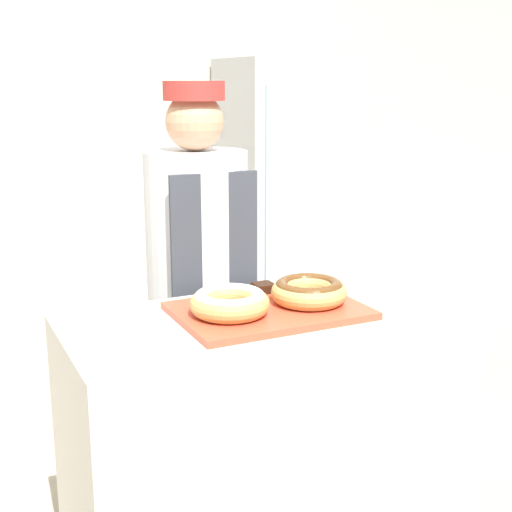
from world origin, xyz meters
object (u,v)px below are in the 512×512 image
brownie_back_right (264,288)px  baker_person (199,289)px  donut_chocolate_glaze (309,290)px  beverage_fridge (283,216)px  brownie_back_left (231,292)px  serving_tray (269,311)px  donut_light_glaze (230,302)px

brownie_back_right → baker_person: 0.44m
brownie_back_right → baker_person: (-0.09, 0.41, -0.10)m
donut_chocolate_glaze → baker_person: size_ratio=0.15×
brownie_back_right → baker_person: baker_person is taller
brownie_back_right → beverage_fridge: bearing=60.0°
beverage_fridge → brownie_back_right: bearing=-120.0°
brownie_back_left → brownie_back_right: (0.13, 0.00, 0.00)m
donut_chocolate_glaze → serving_tray: bearing=175.6°
baker_person → beverage_fridge: 1.55m
donut_chocolate_glaze → brownie_back_left: donut_chocolate_glaze is taller
serving_tray → donut_chocolate_glaze: (0.15, -0.01, 0.06)m
donut_light_glaze → brownie_back_right: size_ratio=3.70×
brownie_back_left → baker_person: 0.43m
beverage_fridge → donut_chocolate_glaze: bearing=-115.2°
serving_tray → beverage_fridge: 2.01m
brownie_back_right → baker_person: size_ratio=0.04×
donut_light_glaze → baker_person: (0.12, 0.60, -0.13)m
donut_light_glaze → beverage_fridge: size_ratio=0.14×
donut_chocolate_glaze → beverage_fridge: 1.96m
donut_light_glaze → beverage_fridge: bearing=57.4°
brownie_back_left → baker_person: size_ratio=0.04×
baker_person → serving_tray: bearing=-87.2°
donut_light_glaze → beverage_fridge: (1.13, 1.77, -0.11)m
serving_tray → donut_light_glaze: donut_light_glaze is taller
serving_tray → donut_light_glaze: bearing=-175.6°
brownie_back_left → beverage_fridge: beverage_fridge is taller
donut_light_glaze → brownie_back_left: 0.20m
serving_tray → donut_chocolate_glaze: donut_chocolate_glaze is taller
serving_tray → brownie_back_right: brownie_back_right is taller
brownie_back_right → brownie_back_left: bearing=180.0°
serving_tray → baker_person: (-0.03, 0.58, -0.08)m
serving_tray → baker_person: 0.59m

